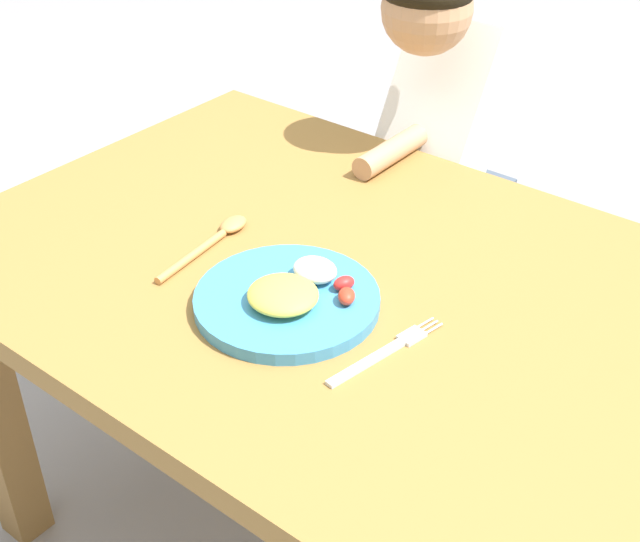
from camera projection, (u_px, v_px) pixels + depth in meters
name	position (u px, v px, depth m)	size (l,w,h in m)	color
dining_table	(327.00, 320.00, 1.38)	(1.19, 0.85, 0.67)	olive
plate	(289.00, 297.00, 1.22)	(0.27, 0.27, 0.05)	#3A89C0
fork	(385.00, 352.00, 1.14)	(0.05, 0.20, 0.01)	silver
spoon	(216.00, 238.00, 1.37)	(0.05, 0.22, 0.02)	#C58548
person	(441.00, 185.00, 1.81)	(0.22, 0.43, 1.02)	#475465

